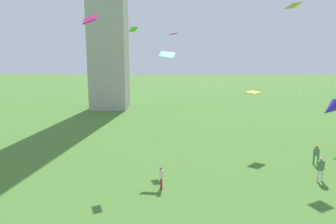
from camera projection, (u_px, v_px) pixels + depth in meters
person_0 at (321, 168)px, 23.89m from camera, size 0.55×0.46×1.83m
person_1 at (316, 154)px, 27.34m from camera, size 0.47×0.49×1.65m
person_2 at (161, 176)px, 22.73m from camera, size 0.26×0.49×1.57m
kite_flying_0 at (90, 19)px, 22.58m from camera, size 1.12×1.34×0.86m
kite_flying_1 at (174, 34)px, 31.18m from camera, size 0.90×1.06×0.19m
kite_flying_2 at (330, 109)px, 31.53m from camera, size 2.43×1.97×1.90m
kite_flying_5 at (253, 92)px, 30.97m from camera, size 1.72×1.74×0.17m
kite_flying_6 at (167, 55)px, 28.06m from camera, size 1.43×1.04×0.64m
kite_flying_8 at (293, 5)px, 29.09m from camera, size 1.59×1.56×0.68m
kite_flying_9 at (133, 29)px, 27.26m from camera, size 0.86×0.96×0.39m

